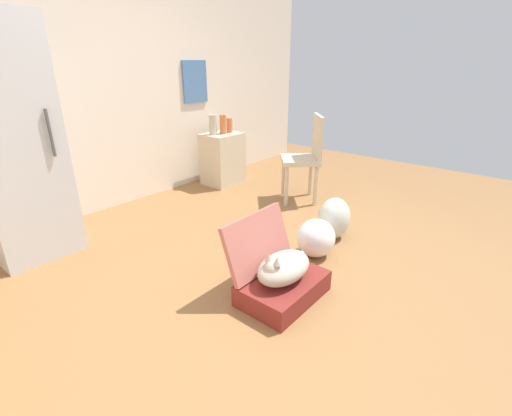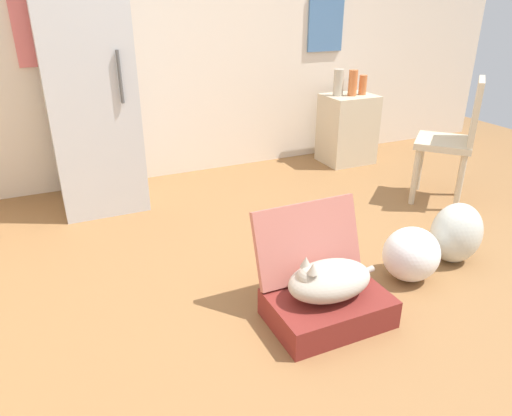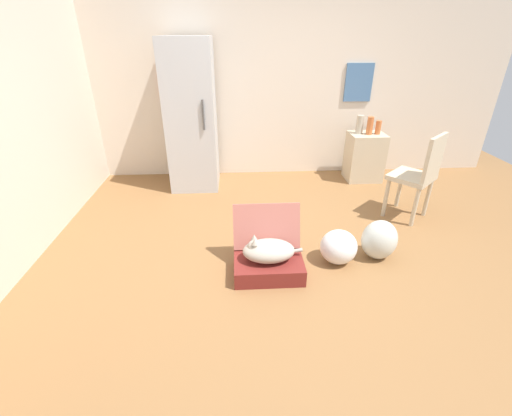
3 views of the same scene
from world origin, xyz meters
name	(u,v)px [view 3 (image 3 of 3)]	position (x,y,z in m)	size (l,w,h in m)	color
ground_plane	(295,257)	(0.00, 0.00, 0.00)	(7.68, 7.68, 0.00)	olive
wall_back	(273,80)	(0.00, 2.26, 1.30)	(6.40, 0.15, 2.60)	beige
wall_left	(13,107)	(-2.46, 0.55, 1.30)	(0.12, 4.80, 2.60)	beige
suitcase_base	(268,266)	(-0.28, -0.23, 0.07)	(0.59, 0.41, 0.15)	maroon
suitcase_lid	(267,226)	(-0.28, -0.01, 0.35)	(0.59, 0.41, 0.04)	#B26356
cat	(268,250)	(-0.28, -0.23, 0.24)	(0.52, 0.28, 0.23)	#B2A899
plastic_bag_white	(339,247)	(0.37, -0.10, 0.16)	(0.33, 0.31, 0.32)	white
plastic_bag_clear	(379,240)	(0.76, -0.05, 0.19)	(0.33, 0.28, 0.38)	silver
refrigerator	(191,117)	(-1.08, 1.80, 0.92)	(0.60, 0.66, 1.84)	#B7BABC
side_table	(364,157)	(1.26, 1.85, 0.33)	(0.47, 0.39, 0.65)	beige
vase_tall	(360,124)	(1.14, 1.88, 0.77)	(0.09, 0.09, 0.24)	#B7AD99
vase_short	(378,127)	(1.37, 1.83, 0.74)	(0.07, 0.07, 0.18)	#CC6B38
vase_round	(370,126)	(1.26, 1.82, 0.77)	(0.08, 0.08, 0.23)	#CC6B38
chair	(419,174)	(1.42, 0.69, 0.53)	(0.59, 0.59, 0.97)	beige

